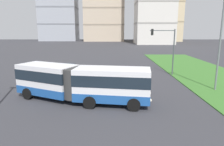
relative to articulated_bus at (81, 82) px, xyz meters
name	(u,v)px	position (x,y,z in m)	size (l,w,h in m)	color
articulated_bus	(81,82)	(0.00, 0.00, 0.00)	(11.91, 5.77, 3.00)	white
car_navy_sedan	(67,70)	(-3.41, 9.92, -0.90)	(4.43, 2.09, 1.58)	#19234C
traffic_light_far_right	(166,44)	(9.80, 10.24, 2.52)	(3.31, 0.28, 6.13)	#474C51
streetlight_median	(221,37)	(13.13, 3.16, 3.70)	(0.70, 0.28, 9.80)	slate
apartment_tower_west	(58,0)	(-27.37, 102.17, 20.65)	(20.52, 14.32, 44.56)	#9EA3AD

